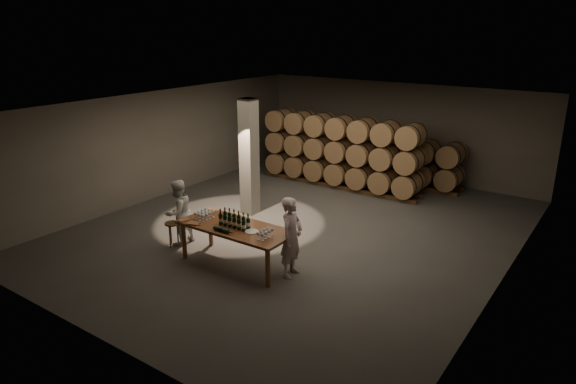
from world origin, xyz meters
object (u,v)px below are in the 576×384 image
Objects in this scene: tasting_table at (236,231)px; stool at (172,227)px; notebook_near at (193,223)px; person_woman at (178,212)px; person_man at (291,237)px; plate at (252,232)px; bottle_cluster at (234,221)px.

stool is (-1.91, -0.10, -0.32)m from tasting_table.
notebook_near is 0.16× the size of person_woman.
plate is at bearing 106.28° from person_man.
plate is (0.48, -0.05, 0.11)m from tasting_table.
person_man is (3.18, 0.37, 0.39)m from stool.
person_man is at bearing -1.93° from notebook_near.
notebook_near is at bearing -155.01° from bottle_cluster.
notebook_near reaches higher than plate.
person_woman is at bearing 176.66° from plate.
notebook_near is at bearing 102.58° from person_man.
tasting_table is at bearing 3.09° from stool.
stool is at bearing 143.05° from notebook_near.
person_man reaches higher than notebook_near.
person_woman reaches higher than notebook_near.
tasting_table is 0.96m from notebook_near.
bottle_cluster reaches higher than notebook_near.
bottle_cluster reaches higher than tasting_table.
bottle_cluster is at bearing 5.06° from notebook_near.
person_man is at bearing 21.71° from plate.
notebook_near is at bearing -17.02° from stool.
person_man reaches higher than stool.
bottle_cluster is at bearing 97.67° from person_man.
tasting_table reaches higher than stool.
person_man is at bearing 11.76° from tasting_table.
person_man is at bearing 6.60° from stool.
person_woman reaches higher than bottle_cluster.
notebook_near is (-0.85, -0.43, 0.12)m from tasting_table.
plate is at bearing 86.26° from person_woman.
bottle_cluster is 1.28× the size of stool.
plate is at bearing -1.92° from bottle_cluster.
person_woman is (-1.02, 0.51, -0.12)m from notebook_near.
tasting_table is at bearing 86.95° from person_woman.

